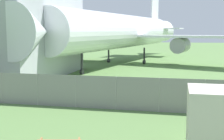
% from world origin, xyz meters
% --- Properties ---
extents(perimeter_fence, '(56.07, 0.07, 2.01)m').
position_xyz_m(perimeter_fence, '(-0.00, 11.04, 1.00)').
color(perimeter_fence, gray).
rests_on(perimeter_fence, ground).
extents(airplane, '(36.12, 45.27, 13.88)m').
position_xyz_m(airplane, '(-4.29, 36.50, 4.56)').
color(airplane, silver).
rests_on(airplane, ground).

